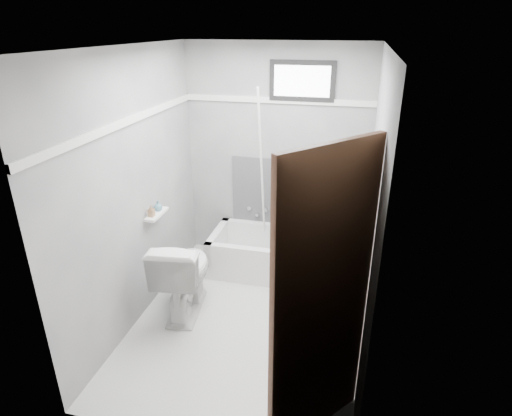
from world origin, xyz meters
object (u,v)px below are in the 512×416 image
(office_chair, at_px, (311,218))
(soap_bottle_a, at_px, (151,211))
(door, at_px, (365,345))
(toilet, at_px, (184,274))
(soap_bottle_b, at_px, (158,206))
(bathtub, at_px, (279,255))

(office_chair, relative_size, soap_bottle_a, 9.82)
(door, bearing_deg, toilet, 140.48)
(office_chair, bearing_deg, toilet, -143.23)
(soap_bottle_b, bearing_deg, office_chair, 26.24)
(soap_bottle_b, bearing_deg, bathtub, 31.63)
(soap_bottle_a, distance_m, soap_bottle_b, 0.14)
(office_chair, height_order, soap_bottle_a, office_chair)
(bathtub, height_order, door, door)
(toilet, bearing_deg, bathtub, -136.93)
(office_chair, height_order, soap_bottle_b, office_chair)
(office_chair, xyz_separation_m, soap_bottle_b, (-1.39, -0.69, 0.29))
(soap_bottle_b, bearing_deg, toilet, -36.27)
(soap_bottle_a, bearing_deg, bathtub, 36.78)
(door, distance_m, soap_bottle_b, 2.47)
(soap_bottle_b, bearing_deg, soap_bottle_a, -90.00)
(bathtub, distance_m, office_chair, 0.57)
(door, bearing_deg, soap_bottle_a, 143.62)
(bathtub, xyz_separation_m, soap_bottle_a, (-1.06, -0.80, 0.76))
(bathtub, bearing_deg, soap_bottle_a, -143.22)
(bathtub, height_order, soap_bottle_b, soap_bottle_b)
(office_chair, height_order, toilet, office_chair)
(toilet, bearing_deg, soap_bottle_a, -23.54)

